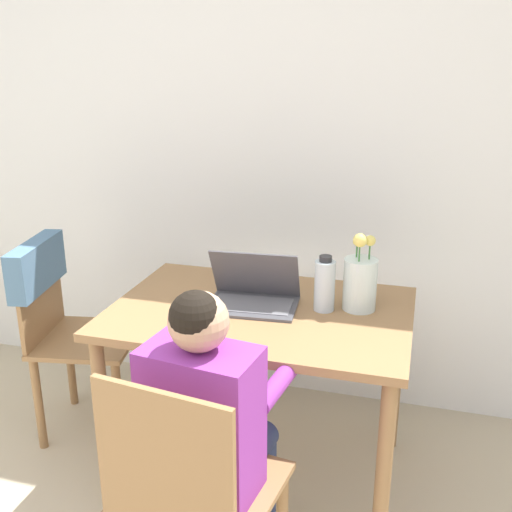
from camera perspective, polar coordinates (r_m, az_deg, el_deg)
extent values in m
cube|color=white|center=(2.74, -0.82, 11.73)|extent=(6.40, 0.05, 2.50)
cube|color=olive|center=(2.18, 0.42, -5.40)|extent=(1.08, 0.74, 0.03)
cylinder|color=olive|center=(2.26, -14.33, -15.23)|extent=(0.05, 0.05, 0.68)
cylinder|color=olive|center=(2.02, 12.03, -19.64)|extent=(0.05, 0.05, 0.68)
cylinder|color=olive|center=(2.75, -7.71, -8.35)|extent=(0.05, 0.05, 0.68)
cylinder|color=olive|center=(2.56, 13.17, -10.93)|extent=(0.05, 0.05, 0.68)
cube|color=olive|center=(1.80, -4.97, -21.20)|extent=(0.45, 0.45, 0.02)
cube|color=olive|center=(1.54, -8.80, -19.11)|extent=(0.38, 0.07, 0.41)
cylinder|color=olive|center=(2.12, -6.79, -21.82)|extent=(0.04, 0.04, 0.42)
cube|color=olive|center=(2.67, -15.67, -7.62)|extent=(0.47, 0.47, 0.02)
cube|color=olive|center=(2.66, -19.91, -3.15)|extent=(0.09, 0.38, 0.41)
cylinder|color=olive|center=(2.58, -12.95, -13.91)|extent=(0.04, 0.04, 0.42)
cylinder|color=olive|center=(2.86, -10.85, -10.34)|extent=(0.04, 0.04, 0.42)
cylinder|color=olive|center=(2.70, -20.00, -13.06)|extent=(0.04, 0.04, 0.42)
cylinder|color=olive|center=(2.97, -17.26, -9.76)|extent=(0.04, 0.04, 0.42)
cube|color=slate|center=(2.62, -20.18, -0.86)|extent=(0.15, 0.40, 0.20)
cube|color=purple|center=(1.66, -5.19, -15.34)|extent=(0.33, 0.22, 0.42)
sphere|color=tan|center=(1.52, -5.50, -6.23)|extent=(0.16, 0.16, 0.16)
sphere|color=black|center=(1.50, -5.80, -5.76)|extent=(0.13, 0.13, 0.13)
cylinder|color=navy|center=(1.85, -0.84, -18.73)|extent=(0.13, 0.29, 0.09)
cylinder|color=navy|center=(1.90, -4.78, -17.66)|extent=(0.13, 0.29, 0.09)
cylinder|color=navy|center=(2.10, 0.90, -21.67)|extent=(0.08, 0.08, 0.44)
cylinder|color=navy|center=(2.14, -2.71, -20.70)|extent=(0.08, 0.08, 0.44)
cylinder|color=purple|center=(1.77, 1.93, -12.29)|extent=(0.09, 0.25, 0.06)
cylinder|color=purple|center=(1.86, -5.60, -10.59)|extent=(0.09, 0.25, 0.06)
cube|color=#4C4C51|center=(2.19, -0.36, -4.76)|extent=(0.34, 0.25, 0.01)
cube|color=slate|center=(2.18, -0.36, -4.61)|extent=(0.30, 0.18, 0.00)
cube|color=#4C4C51|center=(2.20, -0.07, -1.73)|extent=(0.33, 0.14, 0.20)
cube|color=#19284C|center=(2.20, -0.05, -1.66)|extent=(0.30, 0.12, 0.17)
cylinder|color=silver|center=(2.17, 9.87, -2.67)|extent=(0.12, 0.12, 0.19)
cylinder|color=#3D7A38|center=(2.16, 10.65, -1.34)|extent=(0.01, 0.01, 0.22)
sphere|color=#EFDB66|center=(2.12, 10.83, 1.45)|extent=(0.04, 0.04, 0.04)
cylinder|color=#3D7A38|center=(2.17, 9.48, -1.27)|extent=(0.01, 0.01, 0.21)
sphere|color=#EFDB66|center=(2.14, 9.63, 1.37)|extent=(0.03, 0.03, 0.03)
cylinder|color=#3D7A38|center=(2.13, 9.72, -1.46)|extent=(0.01, 0.01, 0.23)
sphere|color=#EFDB66|center=(2.09, 9.88, 1.49)|extent=(0.05, 0.05, 0.05)
cylinder|color=silver|center=(2.14, 6.55, -2.84)|extent=(0.07, 0.07, 0.18)
cylinder|color=#262628|center=(2.11, 6.65, -0.26)|extent=(0.04, 0.04, 0.02)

